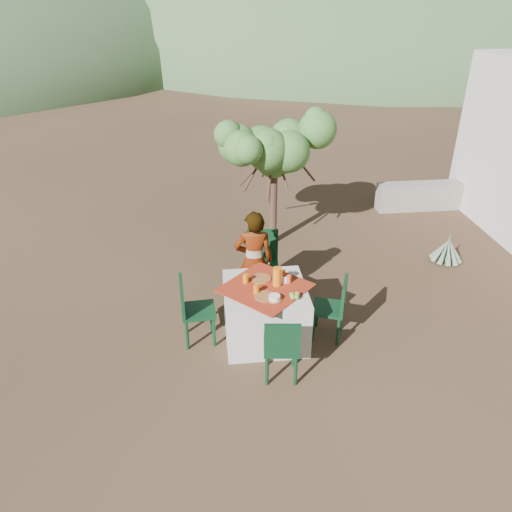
{
  "coord_description": "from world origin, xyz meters",
  "views": [
    {
      "loc": [
        -1.19,
        -5.69,
        4.09
      ],
      "look_at": [
        -0.57,
        -0.07,
        0.99
      ],
      "focal_mm": 35.0,
      "sensor_mm": 36.0,
      "label": 1
    }
  ],
  "objects_px": {
    "chair_right": "(334,306)",
    "person": "(254,261)",
    "juice_pitcher": "(277,277)",
    "chair_left": "(192,308)",
    "chair_near": "(282,347)",
    "table": "(265,312)",
    "shrub_tree": "(278,153)",
    "chair_far": "(263,260)",
    "agave": "(447,251)"
  },
  "relations": [
    {
      "from": "chair_far",
      "to": "shrub_tree",
      "type": "bearing_deg",
      "value": 80.32
    },
    {
      "from": "chair_near",
      "to": "juice_pitcher",
      "type": "distance_m",
      "value": 0.96
    },
    {
      "from": "chair_right",
      "to": "shrub_tree",
      "type": "height_order",
      "value": "shrub_tree"
    },
    {
      "from": "juice_pitcher",
      "to": "chair_near",
      "type": "bearing_deg",
      "value": -94.64
    },
    {
      "from": "person",
      "to": "juice_pitcher",
      "type": "relative_size",
      "value": 6.06
    },
    {
      "from": "person",
      "to": "shrub_tree",
      "type": "xyz_separation_m",
      "value": [
        0.61,
        2.04,
        0.88
      ]
    },
    {
      "from": "chair_near",
      "to": "table",
      "type": "bearing_deg",
      "value": -77.76
    },
    {
      "from": "chair_left",
      "to": "person",
      "type": "height_order",
      "value": "person"
    },
    {
      "from": "juice_pitcher",
      "to": "person",
      "type": "bearing_deg",
      "value": 107.96
    },
    {
      "from": "chair_right",
      "to": "person",
      "type": "height_order",
      "value": "person"
    },
    {
      "from": "chair_left",
      "to": "juice_pitcher",
      "type": "xyz_separation_m",
      "value": [
        1.08,
        0.01,
        0.38
      ]
    },
    {
      "from": "shrub_tree",
      "to": "agave",
      "type": "xyz_separation_m",
      "value": [
        2.72,
        -1.06,
        -1.43
      ]
    },
    {
      "from": "chair_near",
      "to": "juice_pitcher",
      "type": "xyz_separation_m",
      "value": [
        0.07,
        0.87,
        0.4
      ]
    },
    {
      "from": "table",
      "to": "chair_right",
      "type": "bearing_deg",
      "value": -6.03
    },
    {
      "from": "chair_far",
      "to": "chair_right",
      "type": "relative_size",
      "value": 1.14
    },
    {
      "from": "table",
      "to": "chair_left",
      "type": "xyz_separation_m",
      "value": [
        -0.93,
        0.02,
        0.13
      ]
    },
    {
      "from": "chair_near",
      "to": "agave",
      "type": "xyz_separation_m",
      "value": [
        3.18,
        2.52,
        -0.29
      ]
    },
    {
      "from": "chair_far",
      "to": "juice_pitcher",
      "type": "bearing_deg",
      "value": -81.71
    },
    {
      "from": "person",
      "to": "shrub_tree",
      "type": "relative_size",
      "value": 0.72
    },
    {
      "from": "person",
      "to": "agave",
      "type": "distance_m",
      "value": 3.52
    },
    {
      "from": "juice_pitcher",
      "to": "shrub_tree",
      "type": "bearing_deg",
      "value": 81.82
    },
    {
      "from": "chair_near",
      "to": "chair_left",
      "type": "xyz_separation_m",
      "value": [
        -1.01,
        0.86,
        0.02
      ]
    },
    {
      "from": "agave",
      "to": "juice_pitcher",
      "type": "distance_m",
      "value": 3.6
    },
    {
      "from": "chair_far",
      "to": "juice_pitcher",
      "type": "height_order",
      "value": "juice_pitcher"
    },
    {
      "from": "table",
      "to": "chair_right",
      "type": "xyz_separation_m",
      "value": [
        0.88,
        -0.09,
        0.1
      ]
    },
    {
      "from": "chair_near",
      "to": "agave",
      "type": "distance_m",
      "value": 4.07
    },
    {
      "from": "juice_pitcher",
      "to": "agave",
      "type": "bearing_deg",
      "value": 28.04
    },
    {
      "from": "chair_far",
      "to": "chair_right",
      "type": "xyz_separation_m",
      "value": [
        0.78,
        -1.16,
        -0.07
      ]
    },
    {
      "from": "table",
      "to": "agave",
      "type": "relative_size",
      "value": 2.29
    },
    {
      "from": "person",
      "to": "shrub_tree",
      "type": "bearing_deg",
      "value": -104.81
    },
    {
      "from": "chair_far",
      "to": "juice_pitcher",
      "type": "relative_size",
      "value": 4.02
    },
    {
      "from": "chair_far",
      "to": "agave",
      "type": "distance_m",
      "value": 3.25
    },
    {
      "from": "chair_left",
      "to": "shrub_tree",
      "type": "relative_size",
      "value": 0.44
    },
    {
      "from": "chair_near",
      "to": "person",
      "type": "height_order",
      "value": "person"
    },
    {
      "from": "table",
      "to": "chair_near",
      "type": "height_order",
      "value": "chair_near"
    },
    {
      "from": "chair_right",
      "to": "juice_pitcher",
      "type": "distance_m",
      "value": 0.84
    },
    {
      "from": "chair_far",
      "to": "person",
      "type": "distance_m",
      "value": 0.44
    },
    {
      "from": "chair_far",
      "to": "table",
      "type": "bearing_deg",
      "value": -89.93
    },
    {
      "from": "agave",
      "to": "juice_pitcher",
      "type": "xyz_separation_m",
      "value": [
        -3.11,
        -1.66,
        0.69
      ]
    },
    {
      "from": "table",
      "to": "chair_left",
      "type": "height_order",
      "value": "chair_left"
    },
    {
      "from": "table",
      "to": "person",
      "type": "height_order",
      "value": "person"
    },
    {
      "from": "chair_far",
      "to": "chair_right",
      "type": "distance_m",
      "value": 1.41
    },
    {
      "from": "chair_near",
      "to": "shrub_tree",
      "type": "height_order",
      "value": "shrub_tree"
    },
    {
      "from": "shrub_tree",
      "to": "juice_pitcher",
      "type": "relative_size",
      "value": 8.42
    },
    {
      "from": "person",
      "to": "chair_right",
      "type": "bearing_deg",
      "value": 141.49
    },
    {
      "from": "table",
      "to": "shrub_tree",
      "type": "relative_size",
      "value": 0.63
    },
    {
      "from": "chair_near",
      "to": "chair_right",
      "type": "relative_size",
      "value": 1.01
    },
    {
      "from": "chair_left",
      "to": "chair_right",
      "type": "relative_size",
      "value": 1.05
    },
    {
      "from": "table",
      "to": "chair_left",
      "type": "bearing_deg",
      "value": 178.58
    },
    {
      "from": "juice_pitcher",
      "to": "chair_left",
      "type": "bearing_deg",
      "value": -179.44
    }
  ]
}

